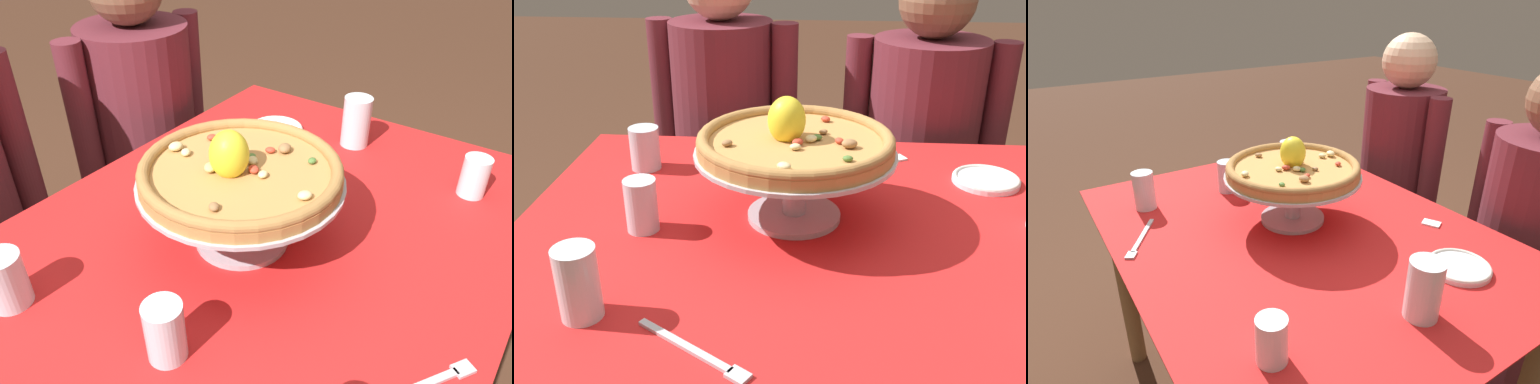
# 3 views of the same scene
# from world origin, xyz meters

# --- Properties ---
(dining_table) EXTENTS (1.25, 0.96, 0.74)m
(dining_table) POSITION_xyz_m (0.00, 0.00, 0.64)
(dining_table) COLOR olive
(dining_table) RESTS_ON ground
(pizza_stand) EXTENTS (0.40, 0.40, 0.15)m
(pizza_stand) POSITION_xyz_m (-0.06, 0.03, 0.84)
(pizza_stand) COLOR #B7B7C1
(pizza_stand) RESTS_ON dining_table
(pizza) EXTENTS (0.38, 0.38, 0.11)m
(pizza) POSITION_xyz_m (-0.06, 0.03, 0.91)
(pizza) COLOR #BC8447
(pizza) RESTS_ON pizza_stand
(water_glass_back_left) EXTENTS (0.07, 0.07, 0.10)m
(water_glass_back_left) POSITION_xyz_m (-0.43, 0.26, 0.78)
(water_glass_back_left) COLOR silver
(water_glass_back_left) RESTS_ON dining_table
(water_glass_side_left) EXTENTS (0.06, 0.06, 0.11)m
(water_glass_side_left) POSITION_xyz_m (-0.35, -0.05, 0.79)
(water_glass_side_left) COLOR silver
(water_glass_side_left) RESTS_ON dining_table
(water_glass_side_right) EXTENTS (0.07, 0.07, 0.13)m
(water_glass_side_right) POSITION_xyz_m (0.44, 0.02, 0.80)
(water_glass_side_right) COLOR silver
(water_glass_side_right) RESTS_ON dining_table
(water_glass_front_right) EXTENTS (0.06, 0.06, 0.10)m
(water_glass_front_right) POSITION_xyz_m (0.38, -0.31, 0.78)
(water_glass_front_right) COLOR white
(water_glass_front_right) RESTS_ON dining_table
(side_plate) EXTENTS (0.15, 0.15, 0.02)m
(side_plate) POSITION_xyz_m (0.38, 0.23, 0.75)
(side_plate) COLOR white
(side_plate) RESTS_ON dining_table
(sugar_packet) EXTENTS (0.06, 0.05, 0.00)m
(sugar_packet) POSITION_xyz_m (0.19, 0.36, 0.74)
(sugar_packet) COLOR white
(sugar_packet) RESTS_ON dining_table
(diner_right) EXTENTS (0.49, 0.38, 1.19)m
(diner_right) POSITION_xyz_m (0.31, 0.70, 0.58)
(diner_right) COLOR maroon
(diner_right) RESTS_ON ground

